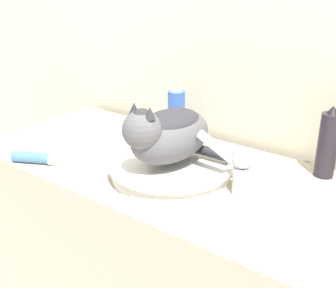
{
  "coord_description": "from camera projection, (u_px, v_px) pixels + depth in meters",
  "views": [
    {
      "loc": [
        0.64,
        -0.61,
        1.41
      ],
      "look_at": [
        0.01,
        0.21,
        0.99
      ],
      "focal_mm": 45.0,
      "sensor_mm": 36.0,
      "label": 1
    }
  ],
  "objects": [
    {
      "name": "wall_back",
      "position": [
        238.0,
        45.0,
        1.33
      ],
      "size": [
        8.0,
        0.05,
        2.4
      ],
      "color": "beige",
      "rests_on": "ground_plane"
    },
    {
      "name": "sink_basin",
      "position": [
        170.0,
        167.0,
        1.16
      ],
      "size": [
        0.35,
        0.35,
        0.05
      ],
      "color": "silver",
      "rests_on": "vanity_counter"
    },
    {
      "name": "cat",
      "position": [
        167.0,
        133.0,
        1.11
      ],
      "size": [
        0.26,
        0.29,
        0.18
      ],
      "rotation": [
        0.0,
        0.0,
        4.61
      ],
      "color": "#56565B",
      "rests_on": "sink_basin"
    },
    {
      "name": "faucet",
      "position": [
        237.0,
        166.0,
        1.05
      ],
      "size": [
        0.15,
        0.05,
        0.15
      ],
      "rotation": [
        0.0,
        0.0,
        -3.02
      ],
      "color": "silver",
      "rests_on": "vanity_counter"
    },
    {
      "name": "spray_bottle_trigger",
      "position": [
        176.0,
        113.0,
        1.42
      ],
      "size": [
        0.06,
        0.06,
        0.18
      ],
      "color": "#335BB7",
      "rests_on": "vanity_counter"
    },
    {
      "name": "hairspray_can_black",
      "position": [
        328.0,
        144.0,
        1.13
      ],
      "size": [
        0.05,
        0.05,
        0.2
      ],
      "color": "#28232D",
      "rests_on": "vanity_counter"
    },
    {
      "name": "cream_tube",
      "position": [
        35.0,
        158.0,
        1.24
      ],
      "size": [
        0.14,
        0.09,
        0.04
      ],
      "rotation": [
        0.0,
        0.0,
        0.47
      ],
      "color": "#4C7FB2",
      "rests_on": "vanity_counter"
    }
  ]
}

